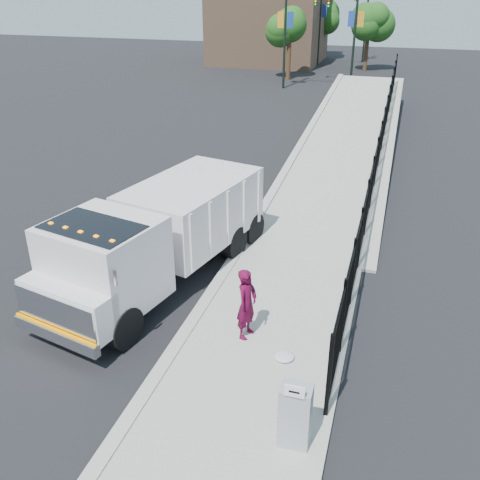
# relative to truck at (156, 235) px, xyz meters

# --- Properties ---
(ground) EXTENTS (120.00, 120.00, 0.00)m
(ground) POSITION_rel_truck_xyz_m (1.60, -1.75, -1.48)
(ground) COLOR black
(ground) RESTS_ON ground
(sidewalk) EXTENTS (3.55, 12.00, 0.12)m
(sidewalk) POSITION_rel_truck_xyz_m (3.53, -3.75, -1.42)
(sidewalk) COLOR #9E998E
(sidewalk) RESTS_ON ground
(curb) EXTENTS (0.30, 12.00, 0.16)m
(curb) POSITION_rel_truck_xyz_m (1.60, -3.75, -1.40)
(curb) COLOR #ADAAA3
(curb) RESTS_ON ground
(ramp) EXTENTS (3.95, 24.06, 3.19)m
(ramp) POSITION_rel_truck_xyz_m (3.73, 14.25, -1.48)
(ramp) COLOR #9E998E
(ramp) RESTS_ON ground
(iron_fence) EXTENTS (0.10, 28.00, 1.80)m
(iron_fence) POSITION_rel_truck_xyz_m (5.15, 10.25, -0.58)
(iron_fence) COLOR black
(iron_fence) RESTS_ON ground
(truck) EXTENTS (4.08, 8.01, 2.62)m
(truck) POSITION_rel_truck_xyz_m (0.00, 0.00, 0.00)
(truck) COLOR black
(truck) RESTS_ON ground
(worker) EXTENTS (0.54, 0.70, 1.72)m
(worker) POSITION_rel_truck_xyz_m (3.02, -1.78, -0.50)
(worker) COLOR #4D0625
(worker) RESTS_ON sidewalk
(utility_cabinet) EXTENTS (0.55, 0.40, 1.25)m
(utility_cabinet) POSITION_rel_truck_xyz_m (4.70, -4.59, -0.73)
(utility_cabinet) COLOR gray
(utility_cabinet) RESTS_ON sidewalk
(arrow_sign) EXTENTS (0.35, 0.04, 0.22)m
(arrow_sign) POSITION_rel_truck_xyz_m (4.70, -4.81, 0.00)
(arrow_sign) COLOR white
(arrow_sign) RESTS_ON utility_cabinet
(debris) EXTENTS (0.45, 0.45, 0.11)m
(debris) POSITION_rel_truck_xyz_m (4.04, -2.35, -1.30)
(debris) COLOR silver
(debris) RESTS_ON sidewalk
(light_pole_0) EXTENTS (3.77, 0.22, 8.00)m
(light_pole_0) POSITION_rel_truck_xyz_m (-2.68, 29.07, 2.89)
(light_pole_0) COLOR black
(light_pole_0) RESTS_ON ground
(light_pole_1) EXTENTS (3.78, 0.22, 8.00)m
(light_pole_1) POSITION_rel_truck_xyz_m (1.47, 31.43, 2.89)
(light_pole_1) COLOR black
(light_pole_1) RESTS_ON ground
(light_pole_2) EXTENTS (3.77, 0.22, 8.00)m
(light_pole_2) POSITION_rel_truck_xyz_m (-2.06, 41.09, 2.89)
(light_pole_2) COLOR black
(light_pole_2) RESTS_ON ground
(light_pole_3) EXTENTS (3.77, 0.22, 8.00)m
(light_pole_3) POSITION_rel_truck_xyz_m (1.18, 45.11, 2.89)
(light_pole_3) COLOR black
(light_pole_3) RESTS_ON ground
(tree_0) EXTENTS (2.73, 2.73, 5.37)m
(tree_0) POSITION_rel_truck_xyz_m (-3.43, 32.82, 2.48)
(tree_0) COLOR #382314
(tree_0) RESTS_ON ground
(tree_1) EXTENTS (2.64, 2.64, 5.32)m
(tree_1) POSITION_rel_truck_xyz_m (2.20, 39.25, 2.47)
(tree_1) COLOR #382314
(tree_1) RESTS_ON ground
(tree_2) EXTENTS (2.98, 2.98, 5.49)m
(tree_2) POSITION_rel_truck_xyz_m (-2.71, 45.98, 2.49)
(tree_2) COLOR #382314
(tree_2) RESTS_ON ground
(building) EXTENTS (10.00, 10.00, 8.00)m
(building) POSITION_rel_truck_xyz_m (-7.40, 42.25, 2.52)
(building) COLOR #8C664C
(building) RESTS_ON ground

